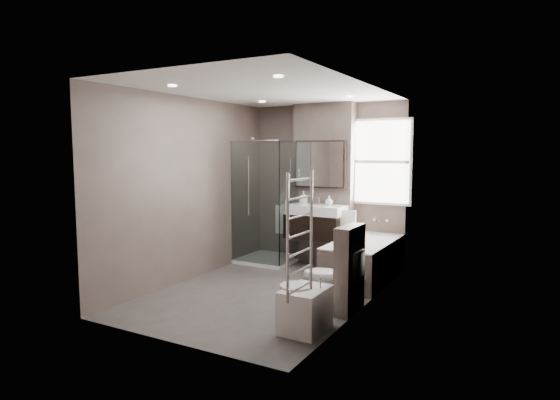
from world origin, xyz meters
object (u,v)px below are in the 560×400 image
Objects in this scene: vanity at (315,221)px; toilet at (331,278)px; bidet at (305,308)px; bathtub at (364,258)px.

vanity is 1.33× the size of toilet.
bidet is at bearing -67.34° from vanity.
vanity reaches higher than toilet.
vanity is 1.66× the size of bidet.
bidet is at bearing 1.51° from toilet.
vanity reaches higher than bidet.
bidet is (0.09, -2.10, -0.08)m from bathtub.
toilet is at bearing -59.46° from vanity.
toilet is at bearing 93.18° from bidet.
bathtub is at bearing 92.41° from bidet.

